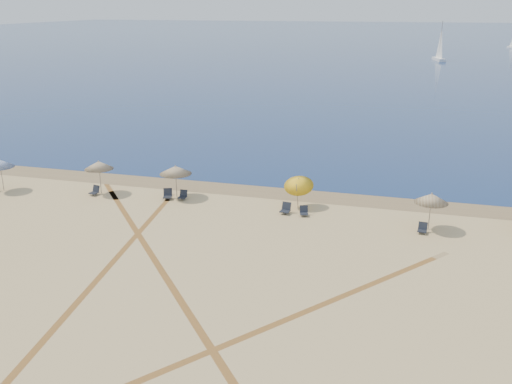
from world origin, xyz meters
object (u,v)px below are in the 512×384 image
at_px(chair_3, 183,195).
at_px(chair_4, 286,209).
at_px(chair_1, 95,191).
at_px(chair_6, 423,228).
at_px(umbrella_0, 0,163).
at_px(chair_5, 304,211).
at_px(sailboat_1, 440,49).
at_px(umbrella_4, 431,198).
at_px(umbrella_1, 99,165).
at_px(chair_2, 168,194).
at_px(umbrella_2, 176,170).
at_px(umbrella_3, 299,183).

distance_m(chair_3, chair_4, 7.39).
bearing_deg(chair_1, chair_6, 10.06).
xyz_separation_m(umbrella_0, chair_4, (20.42, 0.83, -1.71)).
relative_size(chair_3, chair_5, 0.89).
bearing_deg(sailboat_1, umbrella_4, -107.34).
height_order(chair_1, chair_3, chair_1).
height_order(umbrella_1, chair_2, umbrella_1).
distance_m(umbrella_1, sailboat_1, 109.61).
relative_size(umbrella_4, chair_6, 3.54).
xyz_separation_m(chair_1, chair_6, (22.01, -1.09, -0.02)).
bearing_deg(chair_3, sailboat_1, 80.50).
distance_m(chair_1, chair_6, 22.03).
bearing_deg(chair_4, chair_5, 4.14).
bearing_deg(umbrella_1, chair_3, 3.50).
relative_size(chair_6, sailboat_1, 0.07).
distance_m(umbrella_1, umbrella_4, 22.10).
bearing_deg(umbrella_1, chair_4, -1.82).
bearing_deg(chair_2, umbrella_4, -21.51).
height_order(umbrella_2, chair_3, umbrella_2).
xyz_separation_m(umbrella_2, sailboat_1, (21.97, 105.49, 0.75)).
relative_size(chair_2, chair_3, 1.32).
height_order(umbrella_0, chair_6, umbrella_0).
height_order(umbrella_3, chair_1, umbrella_3).
xyz_separation_m(chair_4, chair_6, (8.37, -1.03, -0.04)).
bearing_deg(chair_2, umbrella_2, 26.53).
bearing_deg(umbrella_3, chair_2, -175.79).
height_order(umbrella_0, chair_2, umbrella_0).
xyz_separation_m(umbrella_0, umbrella_2, (12.51, 1.90, -0.06)).
relative_size(umbrella_2, umbrella_3, 0.97).
bearing_deg(chair_1, umbrella_0, -159.62).
xyz_separation_m(umbrella_4, chair_2, (-17.10, 1.03, -1.66)).
relative_size(umbrella_1, chair_6, 3.71).
distance_m(umbrella_3, chair_1, 14.32).
bearing_deg(umbrella_4, chair_1, 178.73).
distance_m(umbrella_2, umbrella_3, 8.47).
relative_size(umbrella_3, chair_6, 3.65).
height_order(chair_6, sailboat_1, sailboat_1).
height_order(umbrella_3, chair_4, umbrella_3).
height_order(chair_2, chair_4, chair_2).
bearing_deg(sailboat_1, umbrella_2, -116.25).
xyz_separation_m(chair_1, chair_2, (5.26, 0.54, 0.02)).
height_order(umbrella_1, chair_5, umbrella_1).
height_order(chair_2, chair_6, chair_2).
bearing_deg(sailboat_1, chair_3, -115.93).
bearing_deg(sailboat_1, umbrella_0, -122.29).
bearing_deg(chair_1, umbrella_2, 22.84).
height_order(chair_2, chair_3, chair_2).
xyz_separation_m(umbrella_3, umbrella_4, (8.16, -1.69, 0.26)).
relative_size(umbrella_2, sailboat_1, 0.26).
relative_size(chair_4, chair_6, 1.15).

